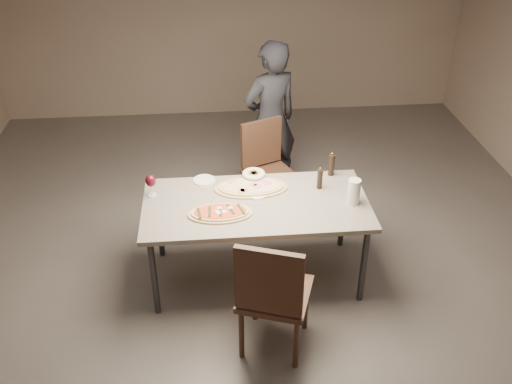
{
  "coord_description": "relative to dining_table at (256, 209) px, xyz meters",
  "views": [
    {
      "loc": [
        -0.35,
        -3.79,
        3.22
      ],
      "look_at": [
        0.0,
        0.0,
        0.85
      ],
      "focal_mm": 40.0,
      "sensor_mm": 36.0,
      "label": 1
    }
  ],
  "objects": [
    {
      "name": "zucchini_pizza",
      "position": [
        -0.29,
        -0.14,
        0.07
      ],
      "size": [
        0.5,
        0.28,
        0.05
      ],
      "rotation": [
        0.0,
        0.0,
        -0.08
      ],
      "color": "tan",
      "rests_on": "dining_table"
    },
    {
      "name": "dining_table",
      "position": [
        0.0,
        0.0,
        0.0
      ],
      "size": [
        1.8,
        0.9,
        0.75
      ],
      "color": "gray",
      "rests_on": "ground"
    },
    {
      "name": "carafe",
      "position": [
        0.77,
        -0.07,
        0.16
      ],
      "size": [
        0.1,
        0.1,
        0.21
      ],
      "rotation": [
        0.0,
        0.0,
        -0.09
      ],
      "color": "silver",
      "rests_on": "dining_table"
    },
    {
      "name": "wine_glass",
      "position": [
        -0.83,
        0.18,
        0.19
      ],
      "size": [
        0.09,
        0.09,
        0.19
      ],
      "rotation": [
        0.0,
        0.0,
        -0.05
      ],
      "color": "silver",
      "rests_on": "dining_table"
    },
    {
      "name": "diner",
      "position": [
        0.27,
        1.37,
        0.13
      ],
      "size": [
        0.71,
        0.61,
        1.64
      ],
      "primitive_type": "imported",
      "rotation": [
        0.0,
        0.0,
        3.57
      ],
      "color": "black",
      "rests_on": "ground"
    },
    {
      "name": "chair_far",
      "position": [
        0.2,
        1.01,
        -0.16
      ],
      "size": [
        0.59,
        0.59,
        0.95
      ],
      "rotation": [
        0.0,
        0.0,
        3.55
      ],
      "color": "#3F271A",
      "rests_on": "ground"
    },
    {
      "name": "side_plate",
      "position": [
        -0.41,
        0.38,
        0.06
      ],
      "size": [
        0.19,
        0.19,
        0.01
      ],
      "rotation": [
        0.0,
        0.0,
        -0.25
      ],
      "color": "white",
      "rests_on": "dining_table"
    },
    {
      "name": "oil_dish",
      "position": [
        0.02,
        0.09,
        0.06
      ],
      "size": [
        0.13,
        0.13,
        0.02
      ],
      "rotation": [
        0.0,
        0.0,
        -0.12
      ],
      "color": "white",
      "rests_on": "dining_table"
    },
    {
      "name": "pepper_mill_right",
      "position": [
        0.54,
        0.17,
        0.15
      ],
      "size": [
        0.05,
        0.05,
        0.2
      ],
      "rotation": [
        0.0,
        0.0,
        -0.41
      ],
      "color": "black",
      "rests_on": "dining_table"
    },
    {
      "name": "chair_near",
      "position": [
        0.03,
        -0.86,
        -0.12
      ],
      "size": [
        0.61,
        0.61,
        1.02
      ],
      "rotation": [
        0.0,
        0.0,
        -0.34
      ],
      "color": "#3F271A",
      "rests_on": "ground"
    },
    {
      "name": "bread_basket",
      "position": [
        0.01,
        0.37,
        0.1
      ],
      "size": [
        0.19,
        0.19,
        0.07
      ],
      "rotation": [
        0.0,
        0.0,
        -0.36
      ],
      "color": "beige",
      "rests_on": "dining_table"
    },
    {
      "name": "ham_pizza",
      "position": [
        -0.02,
        0.21,
        0.07
      ],
      "size": [
        0.61,
        0.34,
        0.04
      ],
      "rotation": [
        0.0,
        0.0,
        0.16
      ],
      "color": "tan",
      "rests_on": "dining_table"
    },
    {
      "name": "room",
      "position": [
        0.0,
        0.0,
        0.71
      ],
      "size": [
        7.0,
        7.0,
        7.0
      ],
      "color": "#57504B",
      "rests_on": "ground"
    },
    {
      "name": "pepper_mill_left",
      "position": [
        0.68,
        0.38,
        0.16
      ],
      "size": [
        0.06,
        0.06,
        0.22
      ],
      "rotation": [
        0.0,
        0.0,
        -0.43
      ],
      "color": "black",
      "rests_on": "dining_table"
    }
  ]
}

